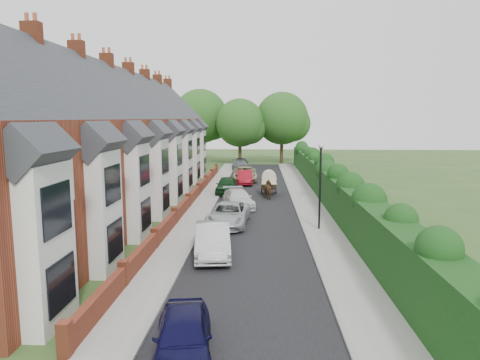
% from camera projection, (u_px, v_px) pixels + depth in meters
% --- Properties ---
extents(ground, '(140.00, 140.00, 0.00)m').
position_uv_depth(ground, '(261.00, 251.00, 21.34)').
color(ground, '#2D4C1E').
rests_on(ground, ground).
extents(road, '(6.00, 58.00, 0.02)m').
position_uv_depth(road, '(254.00, 206.00, 32.24)').
color(road, black).
rests_on(road, ground).
extents(pavement_hedge_side, '(2.20, 58.00, 0.12)m').
position_uv_depth(pavement_hedge_side, '(309.00, 206.00, 32.04)').
color(pavement_hedge_side, gray).
rests_on(pavement_hedge_side, ground).
extents(pavement_house_side, '(1.70, 58.00, 0.12)m').
position_uv_depth(pavement_house_side, '(204.00, 205.00, 32.42)').
color(pavement_house_side, gray).
rests_on(pavement_house_side, ground).
extents(kerb_hedge_side, '(0.18, 58.00, 0.13)m').
position_uv_depth(kerb_hedge_side, '(295.00, 205.00, 32.09)').
color(kerb_hedge_side, gray).
rests_on(kerb_hedge_side, ground).
extents(kerb_house_side, '(0.18, 58.00, 0.13)m').
position_uv_depth(kerb_house_side, '(214.00, 205.00, 32.38)').
color(kerb_house_side, gray).
rests_on(kerb_house_side, ground).
extents(hedge, '(2.10, 58.00, 2.85)m').
position_uv_depth(hedge, '(334.00, 185.00, 31.73)').
color(hedge, '#133611').
rests_on(hedge, ground).
extents(terrace_row, '(9.05, 40.50, 11.50)m').
position_uv_depth(terrace_row, '(112.00, 147.00, 31.09)').
color(terrace_row, '#9B4227').
rests_on(terrace_row, ground).
extents(garden_wall_row, '(0.35, 40.35, 1.10)m').
position_uv_depth(garden_wall_row, '(188.00, 202.00, 31.42)').
color(garden_wall_row, brown).
rests_on(garden_wall_row, ground).
extents(lamppost, '(0.32, 0.32, 5.16)m').
position_uv_depth(lamppost, '(320.00, 175.00, 24.66)').
color(lamppost, black).
rests_on(lamppost, ground).
extents(tree_far_left, '(7.14, 6.80, 9.29)m').
position_uv_depth(tree_far_left, '(242.00, 124.00, 60.26)').
color(tree_far_left, '#332316').
rests_on(tree_far_left, ground).
extents(tree_far_right, '(7.98, 7.60, 10.31)m').
position_uv_depth(tree_far_right, '(285.00, 120.00, 61.86)').
color(tree_far_right, '#332316').
rests_on(tree_far_right, ground).
extents(tree_far_back, '(8.40, 8.00, 10.82)m').
position_uv_depth(tree_far_back, '(203.00, 118.00, 63.38)').
color(tree_far_back, '#332316').
rests_on(tree_far_back, ground).
extents(car_navy, '(2.08, 4.06, 1.32)m').
position_uv_depth(car_navy, '(183.00, 336.00, 11.66)').
color(car_navy, black).
rests_on(car_navy, ground).
extents(car_silver_a, '(2.14, 4.78, 1.52)m').
position_uv_depth(car_silver_a, '(213.00, 240.00, 20.52)').
color(car_silver_a, silver).
rests_on(car_silver_a, ground).
extents(car_silver_b, '(2.65, 5.15, 1.39)m').
position_uv_depth(car_silver_b, '(229.00, 214.00, 26.28)').
color(car_silver_b, '#B4B6BC').
rests_on(car_silver_b, ground).
extents(car_white, '(2.91, 4.81, 1.30)m').
position_uv_depth(car_white, '(238.00, 199.00, 31.60)').
color(car_white, silver).
rests_on(car_white, ground).
extents(car_green, '(1.79, 4.33, 1.47)m').
position_uv_depth(car_green, '(227.00, 185.00, 37.39)').
color(car_green, black).
rests_on(car_green, ground).
extents(car_red, '(1.68, 4.23, 1.37)m').
position_uv_depth(car_red, '(245.00, 177.00, 42.78)').
color(car_red, maroon).
rests_on(car_red, ground).
extents(car_beige, '(2.72, 5.49, 1.50)m').
position_uv_depth(car_beige, '(245.00, 174.00, 44.91)').
color(car_beige, tan).
rests_on(car_beige, ground).
extents(car_grey, '(2.79, 5.03, 1.38)m').
position_uv_depth(car_grey, '(241.00, 166.00, 52.44)').
color(car_grey, slate).
rests_on(car_grey, ground).
extents(car_black, '(2.28, 4.41, 1.44)m').
position_uv_depth(car_black, '(242.00, 163.00, 55.96)').
color(car_black, black).
rests_on(car_black, ground).
extents(horse, '(1.26, 1.93, 1.50)m').
position_uv_depth(horse, '(269.00, 190.00, 34.94)').
color(horse, '#4B321B').
rests_on(horse, ground).
extents(horse_cart, '(1.33, 2.94, 2.12)m').
position_uv_depth(horse_cart, '(269.00, 181.00, 36.77)').
color(horse_cart, black).
rests_on(horse_cart, ground).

